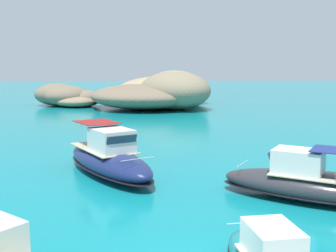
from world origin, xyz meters
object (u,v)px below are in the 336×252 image
(islet_large, at_px, (163,92))
(motorboat_navy, at_px, (109,159))
(islet_small, at_px, (67,96))
(motorboat_charcoal, at_px, (305,183))

(islet_large, distance_m, motorboat_navy, 45.27)
(islet_small, bearing_deg, islet_large, -9.68)
(islet_large, relative_size, motorboat_navy, 2.53)
(islet_large, height_order, islet_small, islet_large)
(islet_small, height_order, motorboat_charcoal, islet_small)
(islet_large, relative_size, motorboat_charcoal, 2.96)
(islet_small, xyz_separation_m, motorboat_charcoal, (21.58, -53.53, -0.84))
(islet_small, relative_size, motorboat_navy, 1.36)
(motorboat_navy, xyz_separation_m, motorboat_charcoal, (10.44, -5.77, -0.13))
(motorboat_charcoal, bearing_deg, motorboat_navy, 151.07)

